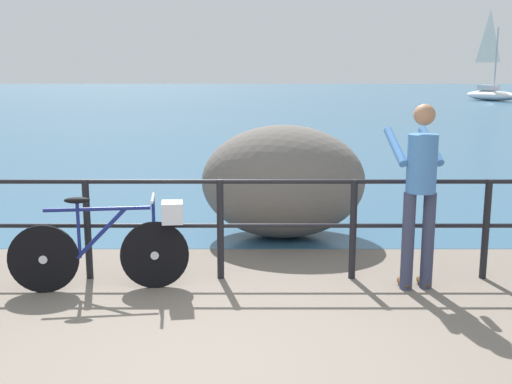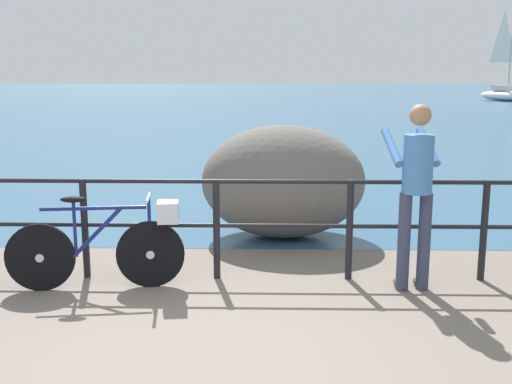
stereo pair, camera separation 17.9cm
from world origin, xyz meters
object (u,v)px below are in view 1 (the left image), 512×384
object	(u,v)px
bicycle	(112,243)
person_at_railing	(417,187)
breakwater_boulder_main	(280,181)
sailboat	(488,90)

from	to	relation	value
bicycle	person_at_railing	world-z (taller)	person_at_railing
bicycle	person_at_railing	bearing A→B (deg)	-6.17
breakwater_boulder_main	person_at_railing	bearing A→B (deg)	-57.66
bicycle	sailboat	size ratio (longest dim) A/B	0.27
bicycle	breakwater_boulder_main	xyz separation A→B (m)	(1.69, 1.96, 0.24)
person_at_railing	sailboat	distance (m)	40.26
bicycle	sailboat	xyz separation A→B (m)	(17.54, 37.56, 0.24)
person_at_railing	sailboat	size ratio (longest dim) A/B	0.29
bicycle	breakwater_boulder_main	world-z (taller)	breakwater_boulder_main
sailboat	breakwater_boulder_main	bearing A→B (deg)	-50.24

